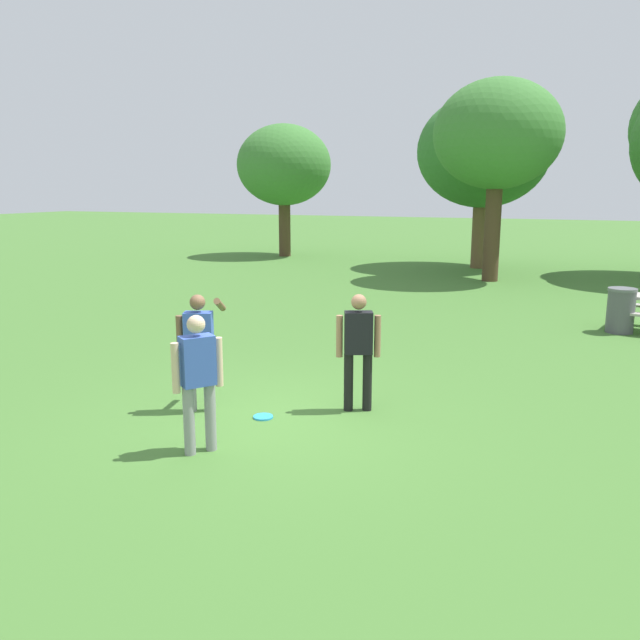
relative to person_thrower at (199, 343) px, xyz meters
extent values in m
plane|color=#447530|center=(1.03, 0.04, -0.96)|extent=(120.00, 120.00, 0.00)
cylinder|color=gray|center=(-0.11, -0.06, -0.55)|extent=(0.13, 0.13, 0.82)
cylinder|color=gray|center=(0.13, 0.04, -0.55)|extent=(0.13, 0.13, 0.82)
cube|color=#3856B7|center=(0.01, -0.01, 0.15)|extent=(0.44, 0.35, 0.58)
sphere|color=brown|center=(0.01, -0.01, 0.57)|extent=(0.21, 0.21, 0.21)
cylinder|color=brown|center=(-0.23, -0.11, 0.10)|extent=(0.09, 0.09, 0.58)
cylinder|color=brown|center=(0.14, 0.34, 0.49)|extent=(0.30, 0.57, 0.28)
cylinder|color=black|center=(2.13, 0.88, -0.55)|extent=(0.13, 0.13, 0.82)
cylinder|color=black|center=(1.89, 0.78, -0.55)|extent=(0.13, 0.13, 0.82)
cube|color=black|center=(2.01, 0.83, 0.15)|extent=(0.44, 0.35, 0.58)
sphere|color=#9E7051|center=(2.01, 0.83, 0.57)|extent=(0.21, 0.21, 0.21)
cylinder|color=#9E7051|center=(2.25, 0.93, 0.10)|extent=(0.09, 0.09, 0.58)
cylinder|color=#9E7051|center=(1.77, 0.73, 0.10)|extent=(0.09, 0.09, 0.58)
cylinder|color=gray|center=(0.69, -1.34, -0.55)|extent=(0.13, 0.13, 0.82)
cylinder|color=gray|center=(0.85, -1.13, -0.55)|extent=(0.13, 0.13, 0.82)
cube|color=#3856B7|center=(0.77, -1.23, 0.15)|extent=(0.40, 0.44, 0.58)
sphere|color=beige|center=(0.77, -1.23, 0.57)|extent=(0.21, 0.21, 0.21)
cylinder|color=beige|center=(0.61, -1.44, 0.10)|extent=(0.09, 0.09, 0.58)
cylinder|color=beige|center=(0.93, -1.03, 0.10)|extent=(0.09, 0.09, 0.58)
cylinder|color=#2D9EDB|center=(0.93, 0.05, -0.95)|extent=(0.27, 0.27, 0.03)
cylinder|color=#A49F96|center=(5.82, 8.08, -0.61)|extent=(0.11, 0.11, 0.71)
cylinder|color=#A49F96|center=(5.68, 7.52, -0.75)|extent=(0.09, 0.09, 0.41)
cylinder|color=#A49F96|center=(5.95, 8.65, -0.75)|extent=(0.09, 0.09, 0.41)
cylinder|color=#515156|center=(5.64, 7.58, -0.51)|extent=(0.56, 0.56, 0.90)
cylinder|color=slate|center=(5.64, 7.58, -0.03)|extent=(0.59, 0.59, 0.06)
cylinder|color=#4C3823|center=(-7.68, 19.12, 0.48)|extent=(0.53, 0.53, 2.89)
ellipsoid|color=#3D7A33|center=(-7.68, 19.12, 3.07)|extent=(4.16, 4.16, 3.54)
cylinder|color=brown|center=(1.12, 17.94, 0.56)|extent=(0.56, 0.56, 3.03)
ellipsoid|color=#33702D|center=(1.12, 17.94, 3.43)|extent=(4.92, 4.92, 4.18)
cylinder|color=#4C3823|center=(2.03, 14.50, 0.84)|extent=(0.52, 0.52, 3.60)
ellipsoid|color=#3D7A33|center=(2.03, 14.50, 3.76)|extent=(4.08, 4.08, 3.47)
camera|label=1|loc=(4.71, -7.24, 2.08)|focal=35.92mm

